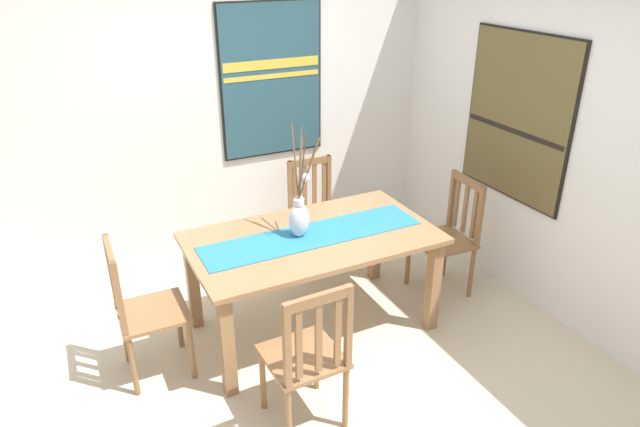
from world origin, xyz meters
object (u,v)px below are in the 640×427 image
(painting_on_back_wall, at_px, (272,81))
(painting_on_side_wall, at_px, (517,117))
(dining_table, at_px, (312,250))
(chair_1, at_px, (307,356))
(chair_3, at_px, (316,212))
(chair_2, at_px, (143,309))
(chair_0, at_px, (448,235))
(centerpiece_vase, at_px, (299,214))

(painting_on_back_wall, xyz_separation_m, painting_on_side_wall, (1.42, -1.36, -0.15))
(dining_table, relative_size, chair_1, 1.73)
(chair_3, xyz_separation_m, painting_on_back_wall, (-0.18, 0.45, 1.05))
(chair_2, distance_m, chair_3, 1.80)
(dining_table, height_order, painting_on_side_wall, painting_on_side_wall)
(chair_0, relative_size, chair_1, 0.98)
(chair_1, relative_size, chair_3, 1.05)
(centerpiece_vase, distance_m, chair_3, 1.05)
(chair_1, height_order, painting_on_side_wall, painting_on_side_wall)
(chair_1, xyz_separation_m, painting_on_side_wall, (2.11, 0.77, 0.90))
(chair_1, distance_m, chair_3, 1.90)
(centerpiece_vase, relative_size, chair_3, 0.81)
(painting_on_side_wall, bearing_deg, chair_3, 143.52)
(chair_0, bearing_deg, dining_table, 179.12)
(chair_0, bearing_deg, chair_1, -152.95)
(dining_table, xyz_separation_m, painting_on_back_wall, (0.25, 1.29, 0.90))
(chair_3, distance_m, painting_on_back_wall, 1.16)
(chair_3, height_order, painting_on_side_wall, painting_on_side_wall)
(chair_3, relative_size, painting_on_side_wall, 0.75)
(chair_0, height_order, painting_on_side_wall, painting_on_side_wall)
(centerpiece_vase, relative_size, chair_2, 0.78)
(painting_on_side_wall, bearing_deg, painting_on_back_wall, 136.04)
(chair_0, bearing_deg, chair_3, 130.90)
(chair_0, bearing_deg, centerpiece_vase, 177.70)
(centerpiece_vase, bearing_deg, chair_1, -112.24)
(dining_table, bearing_deg, chair_1, -117.43)
(chair_0, relative_size, chair_2, 0.99)
(chair_1, bearing_deg, chair_0, 27.05)
(centerpiece_vase, xyz_separation_m, painting_on_back_wall, (0.33, 1.26, 0.62))
(chair_0, relative_size, painting_on_back_wall, 0.75)
(chair_0, bearing_deg, painting_on_back_wall, 125.23)
(chair_0, relative_size, chair_3, 1.02)
(centerpiece_vase, relative_size, painting_on_side_wall, 0.60)
(painting_on_back_wall, height_order, painting_on_side_wall, painting_on_back_wall)
(chair_2, height_order, chair_3, chair_2)
(chair_0, distance_m, chair_2, 2.35)
(chair_1, xyz_separation_m, painting_on_back_wall, (0.69, 2.14, 1.04))
(chair_3, bearing_deg, painting_on_back_wall, 112.00)
(dining_table, height_order, chair_0, chair_0)
(chair_0, distance_m, chair_3, 1.13)
(chair_0, xyz_separation_m, chair_3, (-0.74, 0.86, -0.00))
(centerpiece_vase, relative_size, chair_1, 0.77)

